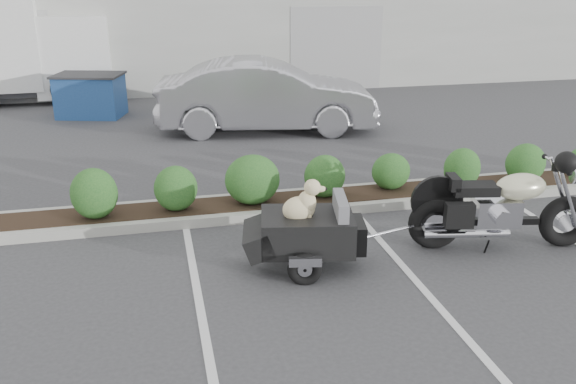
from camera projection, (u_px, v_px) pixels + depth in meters
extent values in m
plane|color=#38383A|center=(312.00, 270.00, 7.91)|extent=(90.00, 90.00, 0.00)
cube|color=#9E9E93|center=(336.00, 200.00, 10.11)|extent=(12.00, 1.00, 0.15)
cube|color=#9EA099|center=(195.00, 17.00, 22.78)|extent=(26.00, 10.00, 4.00)
torus|color=black|center=(435.00, 223.00, 8.43)|extent=(0.77, 0.33, 0.75)
torus|color=black|center=(565.00, 221.00, 8.49)|extent=(0.77, 0.33, 0.75)
cylinder|color=silver|center=(435.00, 223.00, 8.43)|extent=(0.33, 0.19, 0.31)
cylinder|color=silver|center=(565.00, 221.00, 8.49)|extent=(0.28, 0.16, 0.27)
cylinder|color=silver|center=(568.00, 197.00, 8.24)|extent=(0.48, 0.14, 0.99)
cylinder|color=silver|center=(561.00, 191.00, 8.45)|extent=(0.48, 0.14, 0.99)
cylinder|color=silver|center=(556.00, 164.00, 8.20)|extent=(0.18, 0.78, 0.04)
sphere|color=black|center=(566.00, 162.00, 7.83)|extent=(0.34, 0.34, 0.29)
cube|color=silver|center=(496.00, 211.00, 8.40)|extent=(0.67, 0.49, 0.38)
cube|color=black|center=(503.00, 221.00, 8.45)|extent=(1.01, 0.30, 0.09)
ellipsoid|color=beige|center=(521.00, 187.00, 8.29)|extent=(0.80, 0.55, 0.37)
cube|color=black|center=(474.00, 189.00, 8.27)|extent=(0.67, 0.44, 0.13)
cube|color=black|center=(453.00, 182.00, 8.23)|extent=(0.19, 0.35, 0.18)
cylinder|color=silver|center=(467.00, 234.00, 8.28)|extent=(1.17, 0.32, 0.10)
cylinder|color=silver|center=(458.00, 222.00, 8.66)|extent=(1.17, 0.32, 0.10)
cube|color=black|center=(459.00, 215.00, 8.06)|extent=(0.40, 0.22, 0.34)
cube|color=black|center=(307.00, 231.00, 7.84)|extent=(1.30, 1.01, 0.47)
cube|color=slate|center=(341.00, 209.00, 7.75)|extent=(0.26, 0.71, 0.34)
cube|color=slate|center=(312.00, 223.00, 7.80)|extent=(0.90, 0.83, 0.04)
cube|color=black|center=(259.00, 238.00, 7.84)|extent=(0.56, 0.87, 0.41)
cube|color=black|center=(355.00, 235.00, 7.88)|extent=(0.32, 0.59, 0.38)
torus|color=black|center=(305.00, 269.00, 7.50)|extent=(0.45, 0.20, 0.44)
torus|color=black|center=(300.00, 238.00, 8.38)|extent=(0.45, 0.20, 0.44)
cube|color=silver|center=(305.00, 262.00, 7.40)|extent=(0.41, 0.16, 0.11)
cube|color=silver|center=(300.00, 227.00, 8.39)|extent=(0.41, 0.16, 0.11)
cylinder|color=black|center=(303.00, 253.00, 7.94)|extent=(0.23, 1.00, 0.04)
cylinder|color=silver|center=(375.00, 240.00, 7.92)|extent=(0.67, 0.16, 0.04)
ellipsoid|color=beige|center=(299.00, 209.00, 7.70)|extent=(0.46, 0.36, 0.34)
ellipsoid|color=beige|center=(307.00, 203.00, 7.68)|extent=(0.28, 0.27, 0.31)
sphere|color=beige|center=(312.00, 188.00, 7.61)|extent=(0.25, 0.25, 0.21)
ellipsoid|color=beige|center=(320.00, 189.00, 7.62)|extent=(0.17, 0.12, 0.08)
sphere|color=black|center=(326.00, 189.00, 7.62)|extent=(0.05, 0.05, 0.04)
ellipsoid|color=beige|center=(309.00, 188.00, 7.54)|extent=(0.06, 0.05, 0.12)
ellipsoid|color=beige|center=(308.00, 184.00, 7.66)|extent=(0.06, 0.05, 0.12)
cylinder|color=beige|center=(310.00, 220.00, 7.69)|extent=(0.06, 0.06, 0.13)
cylinder|color=beige|center=(309.00, 216.00, 7.81)|extent=(0.06, 0.06, 0.13)
imported|color=#B0AFB7|center=(267.00, 96.00, 14.45)|extent=(5.36, 2.59, 1.69)
cube|color=navy|center=(91.00, 96.00, 15.99)|extent=(1.84, 1.47, 1.07)
cube|color=#2D2D30|center=(88.00, 75.00, 15.80)|extent=(1.95, 1.58, 0.05)
cube|color=white|center=(75.00, 54.00, 18.15)|extent=(2.15, 2.45, 2.29)
cube|color=black|center=(76.00, 64.00, 18.26)|extent=(0.14, 1.98, 1.04)
cylinder|color=black|center=(68.00, 89.00, 17.35)|extent=(0.94, 0.32, 0.94)
cylinder|color=black|center=(73.00, 76.00, 19.43)|extent=(0.94, 0.32, 0.94)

